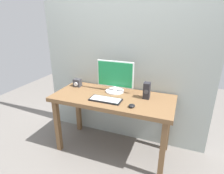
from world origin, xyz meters
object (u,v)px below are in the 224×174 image
(keyboard_primary, at_px, (106,100))
(speaker_right, at_px, (147,91))
(desk, at_px, (113,103))
(monitor, at_px, (115,77))
(mouse, at_px, (132,106))
(audio_controller, at_px, (77,83))

(keyboard_primary, distance_m, speaker_right, 0.49)
(keyboard_primary, bearing_deg, desk, 75.24)
(monitor, xyz_separation_m, mouse, (0.32, -0.35, -0.18))
(keyboard_primary, xyz_separation_m, speaker_right, (0.42, 0.23, 0.09))
(audio_controller, bearing_deg, speaker_right, -3.13)
(keyboard_primary, xyz_separation_m, audio_controller, (-0.54, 0.28, 0.04))
(desk, height_order, audio_controller, audio_controller)
(monitor, height_order, mouse, monitor)
(keyboard_primary, xyz_separation_m, mouse, (0.32, -0.05, 0.01))
(speaker_right, distance_m, audio_controller, 0.96)
(keyboard_primary, bearing_deg, monitor, 89.05)
(audio_controller, bearing_deg, desk, -14.44)
(desk, distance_m, mouse, 0.36)
(speaker_right, relative_size, audio_controller, 1.86)
(mouse, xyz_separation_m, audio_controller, (-0.86, 0.34, 0.04))
(mouse, height_order, audio_controller, audio_controller)
(desk, height_order, speaker_right, speaker_right)
(speaker_right, bearing_deg, keyboard_primary, -151.34)
(monitor, xyz_separation_m, speaker_right, (0.42, -0.07, -0.09))
(keyboard_primary, height_order, mouse, mouse)
(mouse, relative_size, speaker_right, 0.42)
(monitor, height_order, audio_controller, monitor)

